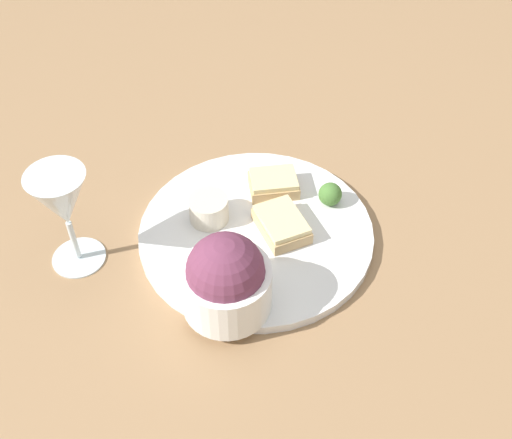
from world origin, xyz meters
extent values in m
plane|color=#93704C|center=(0.00, 0.00, 0.00)|extent=(4.00, 4.00, 0.00)
cylinder|color=white|center=(0.00, 0.00, 0.01)|extent=(0.32, 0.32, 0.01)
cylinder|color=white|center=(0.03, -0.13, 0.05)|extent=(0.11, 0.11, 0.06)
sphere|color=#6B334C|center=(0.03, -0.13, 0.08)|extent=(0.09, 0.09, 0.09)
cylinder|color=beige|center=(-0.07, -0.01, 0.03)|extent=(0.05, 0.05, 0.04)
cylinder|color=beige|center=(-0.07, -0.01, 0.05)|extent=(0.05, 0.05, 0.01)
cube|color=tan|center=(0.03, 0.02, 0.02)|extent=(0.10, 0.09, 0.02)
cube|color=beige|center=(0.03, 0.02, 0.04)|extent=(0.09, 0.09, 0.01)
cube|color=tan|center=(-0.02, 0.08, 0.02)|extent=(0.09, 0.08, 0.02)
cube|color=beige|center=(-0.02, 0.08, 0.04)|extent=(0.08, 0.08, 0.01)
cylinder|color=silver|center=(-0.19, -0.15, 0.00)|extent=(0.07, 0.07, 0.01)
cylinder|color=silver|center=(-0.19, -0.15, 0.04)|extent=(0.01, 0.01, 0.07)
cone|color=silver|center=(-0.19, -0.15, 0.11)|extent=(0.08, 0.08, 0.08)
sphere|color=#477533|center=(0.07, 0.10, 0.03)|extent=(0.03, 0.03, 0.03)
camera|label=1|loc=(0.30, -0.52, 0.66)|focal=45.00mm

